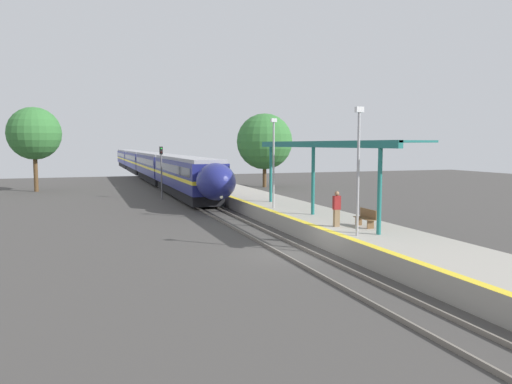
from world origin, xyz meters
The scene contains 13 objects.
ground_plane centered at (0.00, 0.00, 0.00)m, with size 120.00×120.00×0.00m, color #423F3D.
rail_left centered at (-0.72, 0.00, 0.07)m, with size 0.08×90.00×0.15m, color slate.
rail_right centered at (0.72, 0.00, 0.07)m, with size 0.08×90.00×0.15m, color slate.
train centered at (0.00, 54.58, 2.20)m, with size 2.91×84.54×3.83m.
platform_right centered at (3.78, 0.00, 0.46)m, with size 4.28×64.00×0.92m.
platform_bench centered at (4.10, 0.68, 1.38)m, with size 0.44×1.46×0.89m.
person_waiting centered at (2.77, 1.25, 1.84)m, with size 0.36×0.23×1.77m.
railway_signal centered at (-2.30, 24.90, 2.90)m, with size 0.28×0.28×4.79m.
lamppost_near centered at (2.45, -1.25, 4.17)m, with size 0.36×0.20×5.71m.
lamppost_mid centered at (2.45, 9.06, 4.17)m, with size 0.36×0.20×5.71m.
station_canopy centered at (4.11, 5.55, 4.88)m, with size 2.02×16.71×4.26m.
background_tree_left centered at (-13.74, 36.86, 6.11)m, with size 5.52×5.52×8.89m.
background_tree_right centered at (11.03, 34.03, 5.31)m, with size 6.47×6.47×8.55m.
Camera 1 is at (-9.06, -20.55, 4.99)m, focal length 35.00 mm.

